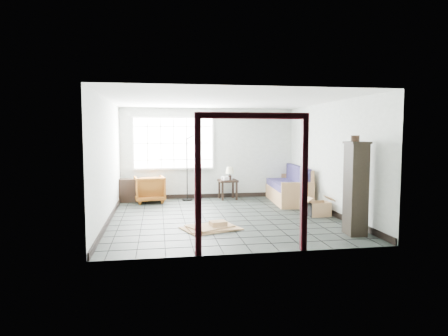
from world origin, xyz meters
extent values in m
plane|color=black|center=(0.00, 0.00, 0.00)|extent=(5.50, 5.50, 0.00)
cube|color=#ADB3AC|center=(0.00, 2.75, 1.30)|extent=(5.00, 0.02, 2.60)
cube|color=#ADB3AC|center=(0.00, -2.75, 1.30)|extent=(5.00, 0.02, 2.60)
cube|color=#ADB3AC|center=(-2.50, 0.00, 1.30)|extent=(0.02, 5.50, 2.60)
cube|color=#ADB3AC|center=(2.50, 0.00, 1.30)|extent=(0.02, 5.50, 2.60)
cube|color=white|center=(0.00, 0.00, 2.60)|extent=(5.00, 5.50, 0.02)
cube|color=black|center=(0.00, 2.73, 0.06)|extent=(4.95, 0.03, 0.12)
cube|color=black|center=(-2.48, 0.00, 0.06)|extent=(0.03, 5.45, 0.12)
cube|color=black|center=(2.48, 0.00, 0.06)|extent=(0.03, 5.45, 0.12)
cube|color=silver|center=(-1.00, 2.71, 1.60)|extent=(2.32, 0.06, 1.52)
cube|color=white|center=(-1.00, 2.67, 1.60)|extent=(2.20, 0.02, 1.40)
cube|color=black|center=(-0.85, -2.70, 1.05)|extent=(0.10, 0.08, 2.10)
cube|color=black|center=(0.85, -2.70, 1.05)|extent=(0.10, 0.08, 2.10)
cube|color=black|center=(0.00, -2.70, 2.15)|extent=(1.80, 0.08, 0.10)
cube|color=brown|center=(2.06, 1.71, 0.19)|extent=(1.01, 2.16, 0.38)
cube|color=brown|center=(1.97, 0.64, 0.34)|extent=(0.84, 0.13, 0.67)
cube|color=brown|center=(2.15, 2.79, 0.34)|extent=(0.84, 0.13, 0.67)
cube|color=brown|center=(2.43, 1.68, 0.58)|extent=(0.26, 2.10, 0.73)
cube|color=#231C47|center=(1.98, 1.02, 0.46)|extent=(0.81, 0.73, 0.17)
cube|color=#231C47|center=(2.28, 1.00, 0.71)|extent=(0.20, 0.68, 0.54)
cube|color=#231C47|center=(2.03, 1.71, 0.46)|extent=(0.81, 0.73, 0.17)
cube|color=#231C47|center=(2.34, 1.69, 0.71)|extent=(0.20, 0.68, 0.54)
cube|color=#231C47|center=(2.09, 2.40, 0.46)|extent=(0.81, 0.73, 0.17)
cube|color=#231C47|center=(2.40, 2.38, 0.71)|extent=(0.20, 0.68, 0.54)
imported|color=brown|center=(-1.69, 2.26, 0.40)|extent=(0.87, 0.83, 0.80)
cube|color=black|center=(0.51, 2.40, 0.53)|extent=(0.55, 0.55, 0.06)
cube|color=black|center=(0.32, 2.18, 0.26)|extent=(0.05, 0.05, 0.51)
cube|color=black|center=(0.73, 2.21, 0.26)|extent=(0.05, 0.05, 0.51)
cube|color=black|center=(0.29, 2.59, 0.26)|extent=(0.05, 0.05, 0.51)
cube|color=black|center=(0.70, 2.62, 0.26)|extent=(0.05, 0.05, 0.51)
cylinder|color=black|center=(0.56, 2.33, 0.63)|extent=(0.11, 0.11, 0.13)
cylinder|color=black|center=(0.56, 2.33, 0.74)|extent=(0.03, 0.03, 0.09)
cone|color=beige|center=(0.56, 2.33, 0.84)|extent=(0.29, 0.29, 0.18)
cube|color=silver|center=(0.48, 2.39, 0.61)|extent=(0.29, 0.25, 0.09)
cylinder|color=black|center=(0.36, 2.36, 0.61)|extent=(0.03, 0.06, 0.05)
cylinder|color=black|center=(-0.65, 2.40, 0.02)|extent=(0.38, 0.38, 0.03)
cylinder|color=black|center=(-0.65, 2.40, 0.89)|extent=(0.03, 0.03, 1.73)
cylinder|color=black|center=(-0.50, 2.40, 1.80)|extent=(0.28, 0.13, 0.16)
sphere|color=black|center=(-0.36, 2.40, 1.72)|extent=(0.20, 0.20, 0.16)
cube|color=black|center=(-2.15, 2.40, 0.32)|extent=(0.82, 0.33, 0.64)
cube|color=black|center=(-2.15, 2.40, 0.33)|extent=(0.77, 0.28, 0.03)
cube|color=black|center=(2.15, -1.92, 0.85)|extent=(0.35, 0.45, 1.71)
cube|color=black|center=(2.15, -1.92, 1.71)|extent=(0.39, 0.49, 0.04)
cylinder|color=black|center=(2.08, -1.98, 1.79)|extent=(0.18, 0.18, 0.11)
cube|color=#A3724E|center=(2.15, -0.20, 0.01)|extent=(0.49, 0.40, 0.02)
cube|color=black|center=(1.92, -0.21, 0.16)|extent=(0.04, 0.38, 0.32)
cube|color=#A3724E|center=(2.38, -0.18, 0.16)|extent=(0.04, 0.38, 0.32)
cube|color=#A3724E|center=(2.16, -0.38, 0.16)|extent=(0.47, 0.04, 0.32)
cube|color=#A3724E|center=(2.14, -0.01, 0.16)|extent=(0.47, 0.04, 0.32)
cube|color=#A3724E|center=(1.85, -0.21, 0.38)|extent=(0.20, 0.39, 0.13)
cube|color=#A3724E|center=(2.45, -0.18, 0.38)|extent=(0.20, 0.39, 0.13)
cube|color=#A3724E|center=(-0.43, -1.07, 0.01)|extent=(1.25, 1.07, 0.02)
cube|color=#A3724E|center=(-0.43, -1.07, 0.03)|extent=(1.02, 0.83, 0.02)
cube|color=#A3724E|center=(-0.43, -1.07, 0.06)|extent=(0.97, 0.89, 0.02)
cube|color=#A3724E|center=(-0.29, -1.07, 0.11)|extent=(0.35, 0.30, 0.09)
camera|label=1|loc=(-1.44, -8.72, 1.88)|focal=32.00mm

